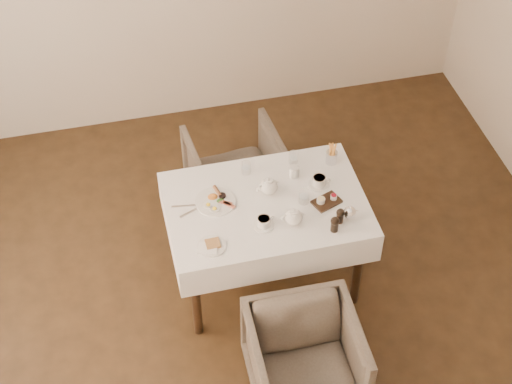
{
  "coord_description": "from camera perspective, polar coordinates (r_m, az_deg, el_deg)",
  "views": [
    {
      "loc": [
        -0.78,
        -2.79,
        4.37
      ],
      "look_at": [
        0.03,
        0.61,
        0.82
      ],
      "focal_mm": 55.0,
      "sensor_mm": 36.0,
      "label": 1
    }
  ],
  "objects": [
    {
      "name": "cutlery_fork",
      "position": [
        5.0,
        -5.09,
        -1.01
      ],
      "size": [
        0.19,
        0.04,
        0.0
      ],
      "primitive_type": "cube",
      "rotation": [
        0.0,
        0.0,
        1.43
      ],
      "color": "silver",
      "rests_on": "table"
    },
    {
      "name": "teacup_far",
      "position": [
        5.11,
        4.61,
        0.77
      ],
      "size": [
        0.14,
        0.14,
        0.07
      ],
      "rotation": [
        0.0,
        0.0,
        -0.28
      ],
      "color": "white",
      "rests_on": "table"
    },
    {
      "name": "teacup_near",
      "position": [
        4.85,
        0.57,
        -2.21
      ],
      "size": [
        0.13,
        0.13,
        0.07
      ],
      "rotation": [
        0.0,
        0.0,
        0.24
      ],
      "color": "white",
      "rests_on": "table"
    },
    {
      "name": "armchair_near",
      "position": [
        4.82,
        3.54,
        -12.1
      ],
      "size": [
        0.67,
        0.69,
        0.61
      ],
      "primitive_type": "imported",
      "rotation": [
        0.0,
        0.0,
        -0.02
      ],
      "color": "#4D4138",
      "rests_on": "ground"
    },
    {
      "name": "teapot_front",
      "position": [
        4.85,
        2.75,
        -1.76
      ],
      "size": [
        0.16,
        0.12,
        0.12
      ],
      "primitive_type": null,
      "rotation": [
        0.0,
        0.0,
        0.01
      ],
      "color": "white",
      "rests_on": "table"
    },
    {
      "name": "table",
      "position": [
        5.09,
        0.73,
        -1.73
      ],
      "size": [
        1.28,
        0.88,
        0.75
      ],
      "color": "black",
      "rests_on": "ground"
    },
    {
      "name": "pepper_mill_left",
      "position": [
        4.83,
        5.75,
        -2.34
      ],
      "size": [
        0.07,
        0.07,
        0.11
      ],
      "primitive_type": null,
      "rotation": [
        0.0,
        0.0,
        -0.22
      ],
      "color": "black",
      "rests_on": "table"
    },
    {
      "name": "glass_right",
      "position": [
        5.25,
        2.74,
        2.51
      ],
      "size": [
        0.08,
        0.08,
        0.09
      ],
      "primitive_type": "cylinder",
      "rotation": [
        0.0,
        0.0,
        -0.39
      ],
      "color": "silver",
      "rests_on": "table"
    },
    {
      "name": "glass_mid",
      "position": [
        4.99,
        3.52,
        -0.33
      ],
      "size": [
        0.08,
        0.08,
        0.1
      ],
      "primitive_type": "cylinder",
      "rotation": [
        0.0,
        0.0,
        -0.13
      ],
      "color": "silver",
      "rests_on": "table"
    },
    {
      "name": "pepper_mill_right",
      "position": [
        4.88,
        6.15,
        -1.72
      ],
      "size": [
        0.07,
        0.07,
        0.11
      ],
      "primitive_type": null,
      "rotation": [
        0.0,
        0.0,
        0.24
      ],
      "color": "black",
      "rests_on": "table"
    },
    {
      "name": "glass_left",
      "position": [
        5.17,
        -0.72,
        1.78
      ],
      "size": [
        0.08,
        0.08,
        0.09
      ],
      "primitive_type": "cylinder",
      "rotation": [
        0.0,
        0.0,
        0.28
      ],
      "color": "silver",
      "rests_on": "table"
    },
    {
      "name": "side_plate",
      "position": [
        4.76,
        -3.32,
        -3.98
      ],
      "size": [
        0.19,
        0.17,
        0.02
      ],
      "rotation": [
        0.0,
        0.0,
        -0.18
      ],
      "color": "white",
      "rests_on": "table"
    },
    {
      "name": "armchair_far",
      "position": [
        5.85,
        -1.45,
        1.45
      ],
      "size": [
        0.73,
        0.74,
        0.62
      ],
      "primitive_type": "imported",
      "rotation": [
        0.0,
        0.0,
        3.24
      ],
      "color": "#4D4138",
      "rests_on": "ground"
    },
    {
      "name": "silver_pot",
      "position": [
        4.91,
        6.85,
        -1.45
      ],
      "size": [
        0.11,
        0.1,
        0.11
      ],
      "primitive_type": null,
      "rotation": [
        0.0,
        0.0,
        0.16
      ],
      "color": "white",
      "rests_on": "table"
    },
    {
      "name": "cutlery_knife",
      "position": [
        4.97,
        -4.59,
        -1.35
      ],
      "size": [
        0.19,
        0.1,
        0.0
      ],
      "primitive_type": "cube",
      "rotation": [
        0.0,
        0.0,
        1.99
      ],
      "color": "silver",
      "rests_on": "table"
    },
    {
      "name": "fries_cup",
      "position": [
        5.25,
        5.53,
        2.75
      ],
      "size": [
        0.08,
        0.08,
        0.16
      ],
      "rotation": [
        0.0,
        0.0,
        -0.39
      ],
      "color": "silver",
      "rests_on": "table"
    },
    {
      "name": "creamer",
      "position": [
        5.15,
        2.79,
        1.49
      ],
      "size": [
        0.08,
        0.08,
        0.08
      ],
      "primitive_type": "cylinder",
      "rotation": [
        0.0,
        0.0,
        -0.31
      ],
      "color": "white",
      "rests_on": "table"
    },
    {
      "name": "breakfast_plate",
      "position": [
        5.01,
        -2.96,
        -0.65
      ],
      "size": [
        0.26,
        0.26,
        0.03
      ],
      "rotation": [
        0.0,
        0.0,
        -0.21
      ],
      "color": "white",
      "rests_on": "table"
    },
    {
      "name": "condiment_board",
      "position": [
        5.02,
        5.14,
        -0.65
      ],
      "size": [
        0.21,
        0.17,
        0.04
      ],
      "rotation": [
        0.0,
        0.0,
        0.36
      ],
      "color": "black",
      "rests_on": "table"
    },
    {
      "name": "teapot_centre",
      "position": [
        5.02,
        0.91,
        0.48
      ],
      "size": [
        0.19,
        0.16,
        0.13
      ],
      "primitive_type": null,
      "rotation": [
        0.0,
        0.0,
        0.21
      ],
      "color": "white",
      "rests_on": "table"
    }
  ]
}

